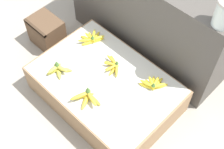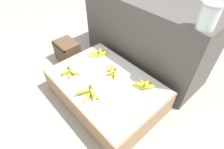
% 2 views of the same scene
% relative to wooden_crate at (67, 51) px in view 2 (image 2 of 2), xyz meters
% --- Properties ---
extents(ground_plane, '(10.00, 10.00, 0.00)m').
position_rel_wooden_crate_xyz_m(ground_plane, '(0.83, -0.06, -0.14)').
color(ground_plane, '#A89E8E').
extents(display_platform, '(1.10, 0.76, 0.27)m').
position_rel_wooden_crate_xyz_m(display_platform, '(0.83, -0.06, -0.00)').
color(display_platform, '#997551').
rests_on(display_platform, ground_plane).
extents(back_vendor_table, '(1.47, 0.55, 0.84)m').
position_rel_wooden_crate_xyz_m(back_vendor_table, '(0.69, 0.66, 0.28)').
color(back_vendor_table, '#4C4742').
rests_on(back_vendor_table, ground_plane).
extents(wooden_crate, '(0.29, 0.23, 0.27)m').
position_rel_wooden_crate_xyz_m(wooden_crate, '(0.00, 0.00, 0.00)').
color(wooden_crate, brown).
rests_on(wooden_crate, ground_plane).
extents(banana_bunch_front_left, '(0.14, 0.18, 0.11)m').
position_rel_wooden_crate_xyz_m(banana_bunch_front_left, '(0.52, -0.26, 0.16)').
color(banana_bunch_front_left, gold).
rests_on(banana_bunch_front_left, display_platform).
extents(banana_bunch_front_midleft, '(0.21, 0.18, 0.11)m').
position_rel_wooden_crate_xyz_m(banana_bunch_front_midleft, '(0.86, -0.28, 0.16)').
color(banana_bunch_front_midleft, gold).
rests_on(banana_bunch_front_midleft, display_platform).
extents(banana_bunch_middle_left, '(0.17, 0.23, 0.09)m').
position_rel_wooden_crate_xyz_m(banana_bunch_middle_left, '(0.47, 0.14, 0.16)').
color(banana_bunch_middle_left, yellow).
rests_on(banana_bunch_middle_left, display_platform).
extents(banana_bunch_middle_midleft, '(0.20, 0.16, 0.08)m').
position_rel_wooden_crate_xyz_m(banana_bunch_middle_midleft, '(0.79, 0.06, 0.15)').
color(banana_bunch_middle_midleft, gold).
rests_on(banana_bunch_middle_midleft, display_platform).
extents(banana_bunch_middle_midright, '(0.18, 0.17, 0.09)m').
position_rel_wooden_crate_xyz_m(banana_bunch_middle_midright, '(1.13, 0.15, 0.16)').
color(banana_bunch_middle_midright, yellow).
rests_on(banana_bunch_middle_midright, display_platform).
extents(glass_jar, '(0.14, 0.14, 0.18)m').
position_rel_wooden_crate_xyz_m(glass_jar, '(1.33, 0.45, 0.79)').
color(glass_jar, silver).
rests_on(glass_jar, back_vendor_table).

